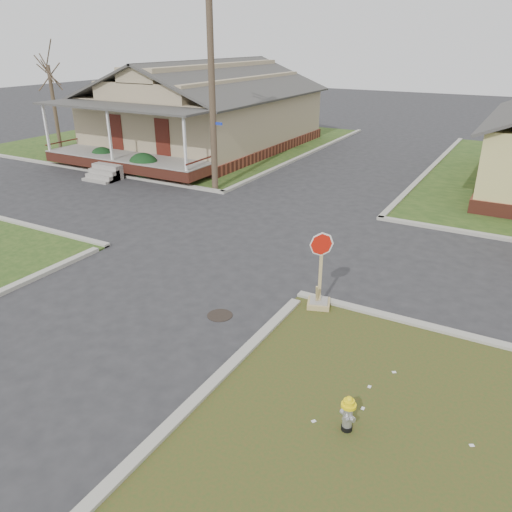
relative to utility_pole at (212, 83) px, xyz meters
The scene contains 11 objects.
ground 10.89m from the utility_pole, 64.74° to the right, with size 120.00×120.00×0.00m, color #28282A.
verge_far_left 13.48m from the utility_pole, 134.04° to the left, with size 19.00×19.00×0.05m, color #254217.
curbs 7.39m from the utility_pole, 42.88° to the right, with size 80.00×40.00×0.12m, color #A7A497, non-canonical shape.
manhole 12.29m from the utility_pole, 55.75° to the right, with size 0.64×0.64×0.01m, color black.
corner_house 9.99m from the utility_pole, 126.69° to the left, with size 10.10×15.50×5.30m.
utility_pole is the anchor object (origin of this frame).
tree_far_left 14.31m from the utility_pole, 167.34° to the left, with size 0.22×0.22×4.90m, color #3F3124.
fire_hydrant 16.30m from the utility_pole, 47.91° to the right, with size 0.27×0.27×0.72m.
stop_sign 12.21m from the utility_pole, 42.97° to the right, with size 0.58×0.56×2.04m.
hedge_left 8.62m from the utility_pole, behind, with size 1.41×1.16×1.08m, color #123317.
hedge_right 5.88m from the utility_pole, behind, with size 1.52×1.24×1.16m, color #123317.
Camera 1 is at (8.31, -9.51, 6.36)m, focal length 35.00 mm.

